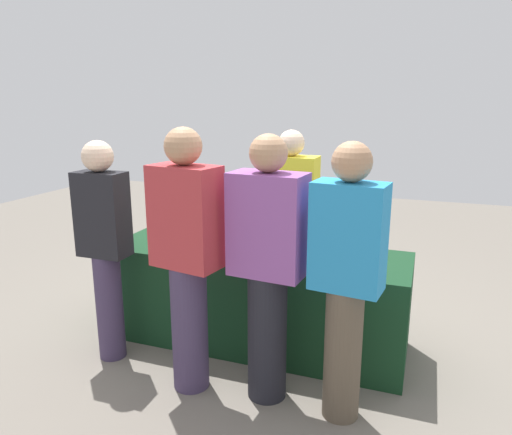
{
  "coord_description": "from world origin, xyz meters",
  "views": [
    {
      "loc": [
        1.15,
        -3.15,
        1.81
      ],
      "look_at": [
        0.0,
        0.0,
        0.98
      ],
      "focal_mm": 33.47,
      "sensor_mm": 36.0,
      "label": 1
    }
  ],
  "objects_px": {
    "wine_glass_1": "(203,237)",
    "wine_bottle_0": "(222,227)",
    "wine_bottle_3": "(361,242)",
    "wine_glass_3": "(332,250)",
    "guest_0": "(105,243)",
    "guest_2": "(268,264)",
    "wine_bottle_1": "(234,227)",
    "wine_bottle_2": "(274,231)",
    "guest_3": "(346,276)",
    "menu_board": "(197,236)",
    "wine_glass_0": "(189,233)",
    "server_pouring": "(290,219)",
    "wine_glass_2": "(213,239)",
    "guest_1": "(187,254)"
  },
  "relations": [
    {
      "from": "wine_glass_1",
      "to": "wine_bottle_0",
      "type": "bearing_deg",
      "value": 81.99
    },
    {
      "from": "wine_bottle_3",
      "to": "wine_glass_1",
      "type": "bearing_deg",
      "value": -167.27
    },
    {
      "from": "wine_glass_3",
      "to": "guest_0",
      "type": "xyz_separation_m",
      "value": [
        -1.48,
        -0.45,
        0.03
      ]
    },
    {
      "from": "guest_2",
      "to": "wine_bottle_1",
      "type": "bearing_deg",
      "value": 129.31
    },
    {
      "from": "wine_bottle_2",
      "to": "wine_bottle_3",
      "type": "xyz_separation_m",
      "value": [
        0.66,
        -0.03,
        -0.01
      ]
    },
    {
      "from": "wine_bottle_2",
      "to": "wine_glass_3",
      "type": "height_order",
      "value": "wine_bottle_2"
    },
    {
      "from": "guest_3",
      "to": "menu_board",
      "type": "distance_m",
      "value": 2.44
    },
    {
      "from": "wine_glass_0",
      "to": "guest_3",
      "type": "height_order",
      "value": "guest_3"
    },
    {
      "from": "wine_bottle_1",
      "to": "guest_3",
      "type": "distance_m",
      "value": 1.32
    },
    {
      "from": "wine_bottle_1",
      "to": "guest_0",
      "type": "distance_m",
      "value": 0.99
    },
    {
      "from": "wine_glass_1",
      "to": "menu_board",
      "type": "bearing_deg",
      "value": 119.26
    },
    {
      "from": "wine_bottle_0",
      "to": "wine_bottle_2",
      "type": "relative_size",
      "value": 0.97
    },
    {
      "from": "guest_2",
      "to": "guest_3",
      "type": "distance_m",
      "value": 0.47
    },
    {
      "from": "guest_2",
      "to": "wine_glass_0",
      "type": "bearing_deg",
      "value": 150.32
    },
    {
      "from": "wine_glass_0",
      "to": "guest_0",
      "type": "bearing_deg",
      "value": -126.64
    },
    {
      "from": "wine_bottle_0",
      "to": "wine_bottle_1",
      "type": "relative_size",
      "value": 1.01
    },
    {
      "from": "wine_glass_0",
      "to": "guest_0",
      "type": "height_order",
      "value": "guest_0"
    },
    {
      "from": "wine_bottle_1",
      "to": "menu_board",
      "type": "xyz_separation_m",
      "value": [
        -0.75,
        0.81,
        -0.37
      ]
    },
    {
      "from": "wine_bottle_2",
      "to": "server_pouring",
      "type": "xyz_separation_m",
      "value": [
        0.01,
        0.42,
        -0.0
      ]
    },
    {
      "from": "wine_glass_0",
      "to": "wine_glass_1",
      "type": "relative_size",
      "value": 0.99
    },
    {
      "from": "wine_glass_0",
      "to": "guest_0",
      "type": "relative_size",
      "value": 0.09
    },
    {
      "from": "menu_board",
      "to": "guest_2",
      "type": "bearing_deg",
      "value": -50.72
    },
    {
      "from": "wine_bottle_1",
      "to": "guest_2",
      "type": "distance_m",
      "value": 0.97
    },
    {
      "from": "wine_bottle_1",
      "to": "wine_bottle_3",
      "type": "distance_m",
      "value": 0.99
    },
    {
      "from": "wine_glass_2",
      "to": "guest_2",
      "type": "xyz_separation_m",
      "value": [
        0.57,
        -0.45,
        0.04
      ]
    },
    {
      "from": "wine_glass_1",
      "to": "guest_2",
      "type": "xyz_separation_m",
      "value": [
        0.68,
        -0.51,
        0.04
      ]
    },
    {
      "from": "wine_bottle_1",
      "to": "menu_board",
      "type": "relative_size",
      "value": 0.32
    },
    {
      "from": "wine_bottle_3",
      "to": "wine_glass_0",
      "type": "relative_size",
      "value": 2.12
    },
    {
      "from": "wine_glass_3",
      "to": "menu_board",
      "type": "relative_size",
      "value": 0.15
    },
    {
      "from": "server_pouring",
      "to": "guest_1",
      "type": "height_order",
      "value": "guest_1"
    },
    {
      "from": "server_pouring",
      "to": "guest_0",
      "type": "height_order",
      "value": "server_pouring"
    },
    {
      "from": "wine_glass_0",
      "to": "menu_board",
      "type": "height_order",
      "value": "menu_board"
    },
    {
      "from": "wine_glass_3",
      "to": "guest_1",
      "type": "bearing_deg",
      "value": -142.93
    },
    {
      "from": "wine_glass_1",
      "to": "guest_0",
      "type": "bearing_deg",
      "value": -139.83
    },
    {
      "from": "wine_glass_2",
      "to": "wine_bottle_0",
      "type": "bearing_deg",
      "value": 102.93
    },
    {
      "from": "wine_bottle_3",
      "to": "wine_bottle_1",
      "type": "bearing_deg",
      "value": 177.63
    },
    {
      "from": "wine_glass_0",
      "to": "guest_2",
      "type": "distance_m",
      "value": 1.0
    },
    {
      "from": "wine_bottle_0",
      "to": "menu_board",
      "type": "distance_m",
      "value": 1.13
    },
    {
      "from": "wine_bottle_0",
      "to": "menu_board",
      "type": "bearing_deg",
      "value": 127.96
    },
    {
      "from": "wine_bottle_0",
      "to": "wine_glass_0",
      "type": "relative_size",
      "value": 2.18
    },
    {
      "from": "wine_glass_3",
      "to": "wine_glass_0",
      "type": "bearing_deg",
      "value": 177.05
    },
    {
      "from": "wine_bottle_0",
      "to": "wine_glass_3",
      "type": "relative_size",
      "value": 2.21
    },
    {
      "from": "menu_board",
      "to": "wine_bottle_1",
      "type": "bearing_deg",
      "value": -46.71
    },
    {
      "from": "wine_bottle_3",
      "to": "menu_board",
      "type": "distance_m",
      "value": 1.97
    },
    {
      "from": "server_pouring",
      "to": "guest_0",
      "type": "distance_m",
      "value": 1.52
    },
    {
      "from": "wine_bottle_0",
      "to": "wine_glass_1",
      "type": "height_order",
      "value": "wine_bottle_0"
    },
    {
      "from": "wine_glass_3",
      "to": "server_pouring",
      "type": "relative_size",
      "value": 0.09
    },
    {
      "from": "server_pouring",
      "to": "guest_1",
      "type": "relative_size",
      "value": 0.95
    },
    {
      "from": "guest_3",
      "to": "menu_board",
      "type": "relative_size",
      "value": 1.7
    },
    {
      "from": "wine_bottle_2",
      "to": "wine_glass_3",
      "type": "distance_m",
      "value": 0.57
    }
  ]
}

